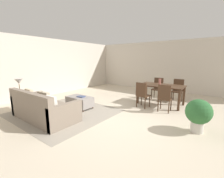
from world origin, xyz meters
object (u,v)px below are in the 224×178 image
dining_chair_near_right (165,97)px  dining_chair_far_left (158,87)px  ottoman_table (80,101)px  dining_chair_near_left (142,94)px  potted_plant (198,113)px  dining_table (161,87)px  dining_chair_far_right (178,89)px  book_on_ottoman (81,97)px  vase_centerpiece (160,82)px  couch (43,109)px  side_table (21,97)px  table_lamp (19,82)px

dining_chair_near_right → dining_chair_far_left: bearing=116.8°
ottoman_table → dining_chair_near_left: dining_chair_near_left is taller
ottoman_table → potted_plant: (3.67, 0.40, 0.24)m
dining_table → dining_chair_near_right: bearing=-63.3°
dining_chair_far_left → dining_chair_near_right: bearing=-63.2°
dining_chair_near_right → dining_chair_far_right: 1.64m
dining_chair_near_left → book_on_ottoman: bearing=-141.8°
dining_chair_near_left → dining_chair_near_right: (0.78, 0.02, 0.00)m
dining_chair_near_left → vase_centerpiece: size_ratio=3.90×
couch → vase_centerpiece: bearing=57.5°
side_table → couch: bearing=1.1°
potted_plant → dining_chair_near_right: bearing=138.8°
dining_chair_near_left → vase_centerpiece: 0.92m
table_lamp → dining_chair_near_right: bearing=34.2°
dining_chair_near_left → side_table: bearing=-140.0°
vase_centerpiece → dining_chair_near_left: bearing=-113.4°
ottoman_table → dining_table: 3.09m
dining_chair_far_right → couch: bearing=-121.6°
side_table → potted_plant: (5.09, 1.76, 0.03)m
dining_chair_far_right → book_on_ottoman: size_ratio=3.54×
table_lamp → dining_chair_far_left: table_lamp is taller
dining_table → dining_chair_far_right: 0.95m
vase_centerpiece → potted_plant: vase_centerpiece is taller
dining_table → book_on_ottoman: size_ratio=6.33×
ottoman_table → dining_table: dining_table is taller
dining_chair_near_right → dining_chair_far_right: (0.02, 1.64, 0.00)m
dining_chair_near_left → vase_centerpiece: (0.34, 0.78, 0.36)m
dining_chair_near_right → potted_plant: size_ratio=1.15×
side_table → vase_centerpiece: size_ratio=2.39×
ottoman_table → potted_plant: bearing=6.3°
vase_centerpiece → side_table: bearing=-135.6°
dining_chair_far_left → potted_plant: 3.18m
ottoman_table → potted_plant: size_ratio=1.17×
dining_chair_near_left → potted_plant: (1.88, -0.94, -0.05)m
couch → table_lamp: (-1.35, -0.03, 0.68)m
side_table → dining_chair_far_left: (3.20, 4.31, 0.07)m
dining_chair_near_left → potted_plant: size_ratio=1.15×
ottoman_table → dining_chair_near_left: bearing=36.9°
dining_chair_far_right → potted_plant: bearing=-67.7°
couch → table_lamp: size_ratio=4.02×
dining_chair_near_right → dining_chair_far_left: same height
dining_chair_near_left → ottoman_table: bearing=-143.1°
side_table → dining_chair_far_left: size_ratio=0.61×
side_table → dining_chair_far_right: dining_chair_far_right is taller
ottoman_table → book_on_ottoman: size_ratio=3.61×
dining_chair_far_right → potted_plant: size_ratio=1.15×
dining_chair_near_left → dining_chair_near_right: 0.78m
dining_chair_far_right → book_on_ottoman: bearing=-130.0°
dining_chair_near_right → dining_chair_far_left: 1.78m
ottoman_table → table_lamp: bearing=-136.3°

